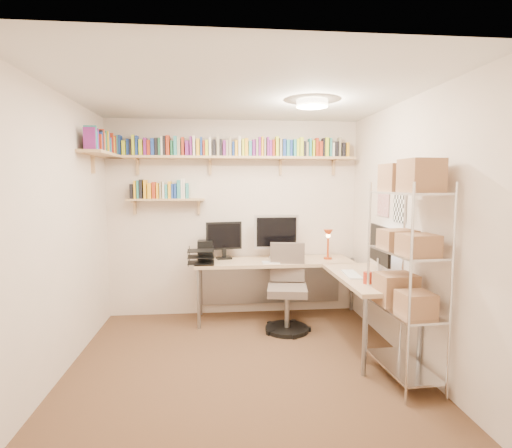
% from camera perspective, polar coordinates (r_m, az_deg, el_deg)
% --- Properties ---
extents(ground, '(3.20, 3.20, 0.00)m').
position_cam_1_polar(ground, '(4.04, -2.07, -19.09)').
color(ground, '#49341F').
rests_on(ground, ground).
extents(room_shell, '(3.24, 3.04, 2.52)m').
position_cam_1_polar(room_shell, '(3.67, -2.09, 3.46)').
color(room_shell, beige).
rests_on(room_shell, ground).
extents(wall_shelves, '(3.12, 1.09, 0.80)m').
position_cam_1_polar(wall_shelves, '(4.97, -8.03, 9.55)').
color(wall_shelves, tan).
rests_on(wall_shelves, ground).
extents(corner_desk, '(2.18, 1.91, 1.30)m').
position_cam_1_polar(corner_desk, '(4.75, 4.18, -5.80)').
color(corner_desk, tan).
rests_on(corner_desk, ground).
extents(office_chair, '(0.53, 0.54, 1.00)m').
position_cam_1_polar(office_chair, '(4.71, 4.48, -9.95)').
color(office_chair, black).
rests_on(office_chair, ground).
extents(wire_rack, '(0.40, 0.76, 1.89)m').
position_cam_1_polar(wire_rack, '(3.58, 20.69, -2.78)').
color(wire_rack, silver).
rests_on(wire_rack, ground).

